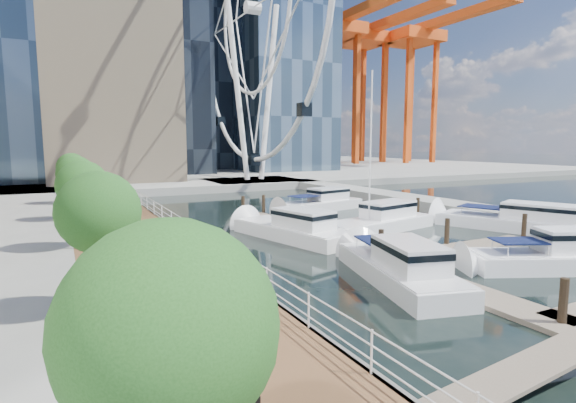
# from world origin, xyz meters

# --- Properties ---
(ground) EXTENTS (520.00, 520.00, 0.00)m
(ground) POSITION_xyz_m (0.00, 0.00, 0.00)
(ground) COLOR black
(ground) RESTS_ON ground
(boardwalk) EXTENTS (6.00, 60.00, 1.00)m
(boardwalk) POSITION_xyz_m (-9.00, 15.00, 0.50)
(boardwalk) COLOR brown
(boardwalk) RESTS_ON ground
(seawall) EXTENTS (0.25, 60.00, 1.00)m
(seawall) POSITION_xyz_m (-6.00, 15.00, 0.50)
(seawall) COLOR #595954
(seawall) RESTS_ON ground
(land_far) EXTENTS (200.00, 114.00, 1.00)m
(land_far) POSITION_xyz_m (0.00, 102.00, 0.50)
(land_far) COLOR gray
(land_far) RESTS_ON ground
(breakwater) EXTENTS (4.00, 60.00, 1.00)m
(breakwater) POSITION_xyz_m (20.00, 20.00, 0.50)
(breakwater) COLOR gray
(breakwater) RESTS_ON ground
(pier) EXTENTS (14.00, 12.00, 1.00)m
(pier) POSITION_xyz_m (14.00, 52.00, 0.50)
(pier) COLOR gray
(pier) RESTS_ON ground
(railing) EXTENTS (0.10, 60.00, 1.05)m
(railing) POSITION_xyz_m (-6.10, 15.00, 1.52)
(railing) COLOR white
(railing) RESTS_ON boardwalk
(floating_docks) EXTENTS (16.00, 34.00, 2.60)m
(floating_docks) POSITION_xyz_m (7.97, 9.98, 0.49)
(floating_docks) COLOR #6D6051
(floating_docks) RESTS_ON ground
(ferris_wheel) EXTENTS (5.80, 45.60, 47.80)m
(ferris_wheel) POSITION_xyz_m (14.00, 52.00, 25.92)
(ferris_wheel) COLOR white
(ferris_wheel) RESTS_ON ground
(port_cranes) EXTENTS (40.00, 52.00, 38.00)m
(port_cranes) POSITION_xyz_m (67.67, 95.67, 20.00)
(port_cranes) COLOR #D84C14
(port_cranes) RESTS_ON ground
(street_trees) EXTENTS (2.60, 42.60, 4.60)m
(street_trees) POSITION_xyz_m (-11.40, 14.00, 4.29)
(street_trees) COLOR #3F2B1C
(street_trees) RESTS_ON ground
(cafe_tables) EXTENTS (2.50, 13.70, 0.74)m
(cafe_tables) POSITION_xyz_m (-10.40, -2.00, 1.37)
(cafe_tables) COLOR black
(cafe_tables) RESTS_ON ground
(yacht_foreground) EXTENTS (9.46, 6.09, 2.15)m
(yacht_foreground) POSITION_xyz_m (9.83, 2.65, 0.00)
(yacht_foreground) COLOR white
(yacht_foreground) RESTS_ON ground
(pedestrian_near) EXTENTS (0.74, 0.57, 1.80)m
(pedestrian_near) POSITION_xyz_m (-8.96, 4.26, 1.90)
(pedestrian_near) COLOR #4D5766
(pedestrian_near) RESTS_ON boardwalk
(pedestrian_mid) EXTENTS (0.88, 0.95, 1.57)m
(pedestrian_mid) POSITION_xyz_m (-8.62, 21.72, 1.79)
(pedestrian_mid) COLOR #82635A
(pedestrian_mid) RESTS_ON boardwalk
(pedestrian_far) EXTENTS (1.10, 0.88, 1.75)m
(pedestrian_far) POSITION_xyz_m (-9.48, 26.72, 1.88)
(pedestrian_far) COLOR #30343C
(pedestrian_far) RESTS_ON boardwalk
(moored_yachts) EXTENTS (23.04, 34.89, 11.50)m
(moored_yachts) POSITION_xyz_m (8.45, 13.40, 0.00)
(moored_yachts) COLOR white
(moored_yachts) RESTS_ON ground
(cafe_seating) EXTENTS (4.98, 13.14, 2.34)m
(cafe_seating) POSITION_xyz_m (-10.39, -4.18, 2.16)
(cafe_seating) COLOR #0E3313
(cafe_seating) RESTS_ON ground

